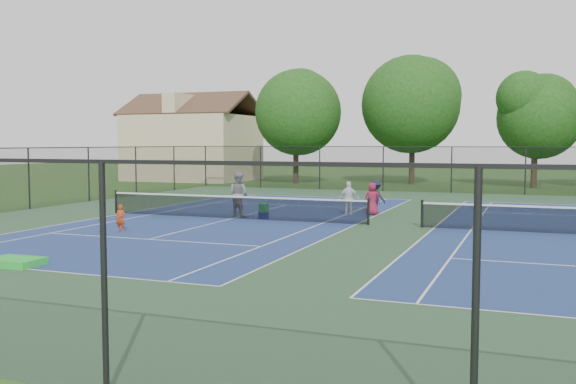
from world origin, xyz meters
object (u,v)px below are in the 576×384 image
at_px(tree_back_a, 296,108).
at_px(child_player, 121,218).
at_px(bystander_a, 349,198).
at_px(bystander_b, 376,197).
at_px(instructor, 239,194).
at_px(tree_back_b, 413,100).
at_px(ball_crate, 264,216).
at_px(bystander_c, 372,199).
at_px(ball_hopper, 264,208).
at_px(clapboard_house, 193,145).
at_px(tree_back_c, 536,112).

xyz_separation_m(tree_back_a, child_player, (4.04, -29.20, -5.53)).
bearing_deg(bystander_a, bystander_b, -155.12).
xyz_separation_m(tree_back_a, instructor, (5.92, -23.20, -5.06)).
distance_m(tree_back_a, tree_back_b, 9.24).
xyz_separation_m(tree_back_b, ball_crate, (-1.72, -25.60, -6.45)).
distance_m(child_player, bystander_a, 10.41).
relative_size(instructor, bystander_c, 1.33).
distance_m(bystander_b, ball_hopper, 5.47).
bearing_deg(child_player, ball_hopper, 52.31).
bearing_deg(bystander_b, clapboard_house, -21.64).
bearing_deg(bystander_c, tree_back_a, -75.67).
distance_m(tree_back_a, ball_hopper, 25.32).
relative_size(bystander_a, bystander_c, 1.03).
distance_m(child_player, bystander_b, 11.82).
bearing_deg(instructor, child_player, 90.57).
height_order(ball_crate, ball_hopper, ball_hopper).
height_order(child_player, bystander_c, bystander_c).
relative_size(child_player, instructor, 0.51).
bearing_deg(ball_crate, ball_hopper, 0.00).
relative_size(ball_crate, ball_hopper, 0.98).
distance_m(child_player, ball_crate, 6.49).
xyz_separation_m(bystander_a, bystander_c, (0.98, 0.36, -0.02)).
bearing_deg(instructor, ball_crate, -178.38).
xyz_separation_m(tree_back_a, ball_hopper, (7.28, -23.60, -5.56)).
height_order(tree_back_c, instructor, tree_back_c).
height_order(tree_back_b, tree_back_c, tree_back_b).
bearing_deg(bystander_a, bystander_c, 178.87).
bearing_deg(instructor, ball_hopper, -178.38).
relative_size(child_player, bystander_a, 0.66).
bearing_deg(child_player, tree_back_c, 57.58).
relative_size(tree_back_b, ball_crate, 28.09).
xyz_separation_m(clapboard_house, child_player, (14.04, -30.20, -2.59)).
bearing_deg(bystander_b, tree_back_c, -85.08).
xyz_separation_m(tree_back_a, tree_back_b, (9.00, 2.00, 0.56)).
xyz_separation_m(tree_back_c, instructor, (-12.08, -24.20, -4.50)).
bearing_deg(bystander_b, tree_back_a, -37.63).
bearing_deg(child_player, bystander_c, 42.60).
xyz_separation_m(tree_back_c, bystander_c, (-6.74, -21.53, -4.74)).
distance_m(instructor, bystander_b, 6.31).
relative_size(bystander_b, ball_hopper, 4.22).
xyz_separation_m(tree_back_c, ball_crate, (-10.72, -24.60, -5.33)).
bearing_deg(instructor, clapboard_house, -38.65).
relative_size(tree_back_c, bystander_b, 5.45).
xyz_separation_m(instructor, ball_hopper, (1.36, -0.40, -0.50)).
height_order(tree_back_a, clapboard_house, tree_back_a).
relative_size(tree_back_b, instructor, 5.11).
bearing_deg(instructor, tree_back_b, -78.95).
relative_size(child_player, ball_hopper, 2.76).
relative_size(instructor, bystander_a, 1.29).
relative_size(clapboard_house, instructor, 5.50).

